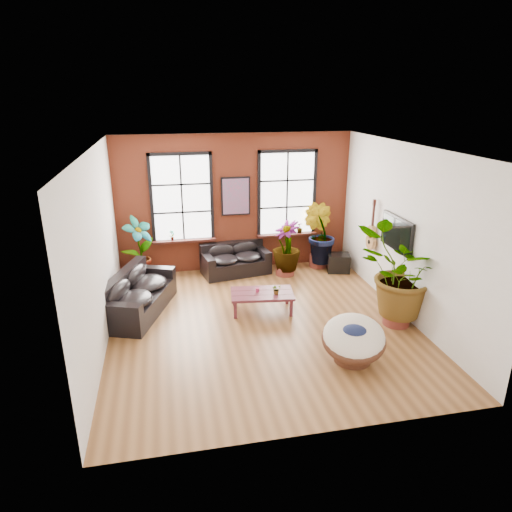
{
  "coord_description": "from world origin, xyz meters",
  "views": [
    {
      "loc": [
        -1.76,
        -8.06,
        4.43
      ],
      "look_at": [
        0.0,
        0.6,
        1.25
      ],
      "focal_mm": 32.0,
      "sensor_mm": 36.0,
      "label": 1
    }
  ],
  "objects_px": {
    "sofa_left": "(136,295)",
    "coffee_table": "(262,295)",
    "papasan_chair": "(354,339)",
    "sofa_back": "(235,260)"
  },
  "relations": [
    {
      "from": "sofa_left",
      "to": "coffee_table",
      "type": "bearing_deg",
      "value": -80.31
    },
    {
      "from": "sofa_left",
      "to": "papasan_chair",
      "type": "relative_size",
      "value": 1.67
    },
    {
      "from": "papasan_chair",
      "to": "sofa_back",
      "type": "bearing_deg",
      "value": 128.08
    },
    {
      "from": "coffee_table",
      "to": "papasan_chair",
      "type": "bearing_deg",
      "value": -55.86
    },
    {
      "from": "sofa_left",
      "to": "papasan_chair",
      "type": "bearing_deg",
      "value": -105.6
    },
    {
      "from": "sofa_back",
      "to": "sofa_left",
      "type": "height_order",
      "value": "sofa_left"
    },
    {
      "from": "coffee_table",
      "to": "sofa_back",
      "type": "bearing_deg",
      "value": 102.39
    },
    {
      "from": "papasan_chair",
      "to": "sofa_left",
      "type": "bearing_deg",
      "value": 165.76
    },
    {
      "from": "papasan_chair",
      "to": "coffee_table",
      "type": "bearing_deg",
      "value": 138.53
    },
    {
      "from": "sofa_back",
      "to": "papasan_chair",
      "type": "distance_m",
      "value": 4.7
    }
  ]
}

